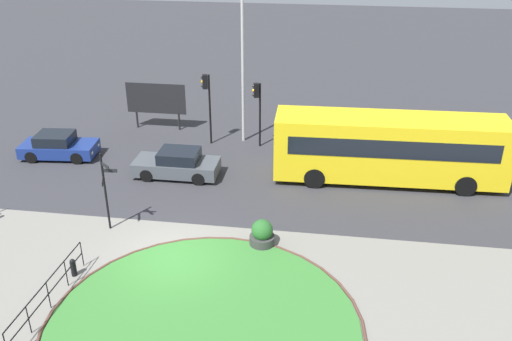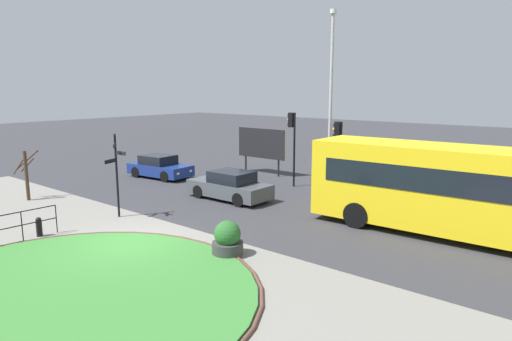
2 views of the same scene
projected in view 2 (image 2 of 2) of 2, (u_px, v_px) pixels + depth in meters
name	position (u px, v px, depth m)	size (l,w,h in m)	color
ground	(129.00, 245.00, 15.41)	(120.00, 120.00, 0.00)	#333338
sidewalk_paving	(83.00, 260.00, 14.12)	(32.00, 8.61, 0.02)	gray
grass_island	(60.00, 297.00, 11.49)	(10.13, 10.13, 0.10)	#387A33
grass_kerb_ring	(60.00, 297.00, 11.48)	(10.44, 10.44, 0.11)	brown
signpost_directional	(116.00, 170.00, 18.35)	(0.64, 0.73, 3.49)	black
bollard_foreground	(39.00, 227.00, 16.26)	(0.21, 0.21, 0.73)	black
bus_yellow	(464.00, 190.00, 15.87)	(11.02, 2.87, 3.26)	yellow
car_near_lane	(230.00, 186.00, 21.71)	(4.21, 1.81, 1.39)	#474C51
car_far_lane	(160.00, 167.00, 27.02)	(4.07, 2.12, 1.34)	navy
traffic_light_near	(292.00, 133.00, 24.18)	(0.49, 0.29, 4.01)	black
traffic_light_far	(338.00, 141.00, 22.46)	(0.48, 0.32, 3.66)	black
lamppost_tall	(331.00, 96.00, 23.18)	(0.32, 0.32, 9.17)	#B7B7BC
billboard_left	(262.00, 144.00, 27.90)	(3.61, 0.16, 2.84)	black
planter_near_signpost	(228.00, 240.00, 14.38)	(1.01, 1.01, 1.16)	#383838
street_tree_bare	(26.00, 173.00, 21.39)	(0.82, 1.25, 2.39)	#423323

